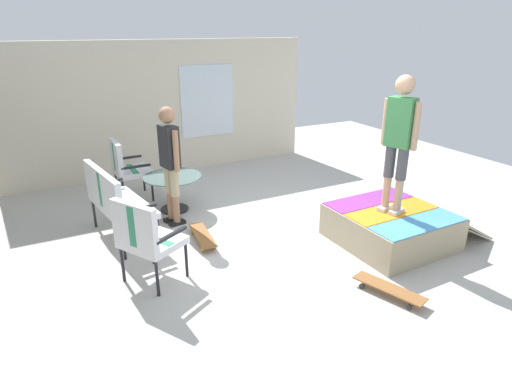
{
  "coord_description": "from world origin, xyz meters",
  "views": [
    {
      "loc": [
        -4.51,
        2.77,
        2.74
      ],
      "look_at": [
        0.24,
        0.3,
        0.7
      ],
      "focal_mm": 30.54,
      "sensor_mm": 36.0,
      "label": 1
    }
  ],
  "objects_px": {
    "person_skater": "(399,135)",
    "person_watching": "(170,157)",
    "patio_chair_near_house": "(125,165)",
    "patio_table": "(173,186)",
    "patio_bench": "(113,198)",
    "skateboard_by_bench": "(203,235)",
    "skate_ramp": "(392,226)",
    "skateboard_spare": "(389,289)",
    "patio_chair_by_wall": "(144,235)"
  },
  "relations": [
    {
      "from": "person_skater",
      "to": "person_watching",
      "type": "bearing_deg",
      "value": 50.34
    },
    {
      "from": "patio_chair_near_house",
      "to": "patio_table",
      "type": "distance_m",
      "value": 1.0
    },
    {
      "from": "patio_bench",
      "to": "skateboard_by_bench",
      "type": "distance_m",
      "value": 1.28
    },
    {
      "from": "skate_ramp",
      "to": "patio_bench",
      "type": "xyz_separation_m",
      "value": [
        1.77,
        3.27,
        0.38
      ]
    },
    {
      "from": "patio_bench",
      "to": "patio_table",
      "type": "relative_size",
      "value": 1.47
    },
    {
      "from": "person_skater",
      "to": "skateboard_spare",
      "type": "bearing_deg",
      "value": 137.62
    },
    {
      "from": "skateboard_spare",
      "to": "patio_chair_by_wall",
      "type": "bearing_deg",
      "value": 57.27
    },
    {
      "from": "person_skater",
      "to": "skateboard_by_bench",
      "type": "xyz_separation_m",
      "value": [
        1.19,
        2.2,
        -1.41
      ]
    },
    {
      "from": "patio_bench",
      "to": "skateboard_by_bench",
      "type": "height_order",
      "value": "patio_bench"
    },
    {
      "from": "person_watching",
      "to": "patio_table",
      "type": "bearing_deg",
      "value": -17.86
    },
    {
      "from": "patio_chair_by_wall",
      "to": "skateboard_spare",
      "type": "height_order",
      "value": "patio_chair_by_wall"
    },
    {
      "from": "patio_table",
      "to": "person_watching",
      "type": "bearing_deg",
      "value": 162.14
    },
    {
      "from": "patio_chair_near_house",
      "to": "person_watching",
      "type": "distance_m",
      "value": 1.39
    },
    {
      "from": "patio_chair_near_house",
      "to": "person_watching",
      "type": "height_order",
      "value": "person_watching"
    },
    {
      "from": "skateboard_spare",
      "to": "skate_ramp",
      "type": "bearing_deg",
      "value": -44.38
    },
    {
      "from": "person_skater",
      "to": "skateboard_by_bench",
      "type": "distance_m",
      "value": 2.87
    },
    {
      "from": "skate_ramp",
      "to": "skateboard_spare",
      "type": "relative_size",
      "value": 2.4
    },
    {
      "from": "patio_bench",
      "to": "skateboard_spare",
      "type": "relative_size",
      "value": 1.6
    },
    {
      "from": "skateboard_by_bench",
      "to": "skateboard_spare",
      "type": "bearing_deg",
      "value": -148.06
    },
    {
      "from": "patio_table",
      "to": "skateboard_by_bench",
      "type": "xyz_separation_m",
      "value": [
        -1.23,
        -0.01,
        -0.32
      ]
    },
    {
      "from": "person_watching",
      "to": "skateboard_spare",
      "type": "height_order",
      "value": "person_watching"
    },
    {
      "from": "patio_table",
      "to": "patio_bench",
      "type": "bearing_deg",
      "value": 122.64
    },
    {
      "from": "skateboard_spare",
      "to": "person_watching",
      "type": "bearing_deg",
      "value": 27.23
    },
    {
      "from": "patio_chair_near_house",
      "to": "patio_chair_by_wall",
      "type": "distance_m",
      "value": 2.75
    },
    {
      "from": "skateboard_spare",
      "to": "patio_table",
      "type": "bearing_deg",
      "value": 21.73
    },
    {
      "from": "person_skater",
      "to": "skateboard_by_bench",
      "type": "bearing_deg",
      "value": 61.5
    },
    {
      "from": "skate_ramp",
      "to": "patio_chair_by_wall",
      "type": "distance_m",
      "value": 3.24
    },
    {
      "from": "patio_bench",
      "to": "skateboard_spare",
      "type": "xyz_separation_m",
      "value": [
        -2.72,
        -2.34,
        -0.53
      ]
    },
    {
      "from": "patio_chair_near_house",
      "to": "patio_chair_by_wall",
      "type": "xyz_separation_m",
      "value": [
        -2.72,
        0.36,
        0.0
      ]
    },
    {
      "from": "patio_chair_near_house",
      "to": "person_watching",
      "type": "bearing_deg",
      "value": -162.47
    },
    {
      "from": "person_watching",
      "to": "skateboard_spare",
      "type": "relative_size",
      "value": 2.1
    },
    {
      "from": "skateboard_by_bench",
      "to": "patio_table",
      "type": "bearing_deg",
      "value": 0.34
    },
    {
      "from": "skate_ramp",
      "to": "patio_table",
      "type": "relative_size",
      "value": 2.19
    },
    {
      "from": "patio_chair_by_wall",
      "to": "person_watching",
      "type": "bearing_deg",
      "value": -27.63
    },
    {
      "from": "person_watching",
      "to": "person_skater",
      "type": "height_order",
      "value": "person_skater"
    },
    {
      "from": "patio_chair_near_house",
      "to": "skateboard_by_bench",
      "type": "distance_m",
      "value": 2.17
    },
    {
      "from": "patio_table",
      "to": "skate_ramp",
      "type": "bearing_deg",
      "value": -136.77
    },
    {
      "from": "skate_ramp",
      "to": "skateboard_by_bench",
      "type": "xyz_separation_m",
      "value": [
        1.19,
        2.26,
        -0.15
      ]
    },
    {
      "from": "person_watching",
      "to": "patio_chair_by_wall",
      "type": "bearing_deg",
      "value": 152.37
    },
    {
      "from": "skateboard_spare",
      "to": "person_skater",
      "type": "bearing_deg",
      "value": -42.38
    },
    {
      "from": "patio_bench",
      "to": "patio_table",
      "type": "distance_m",
      "value": 1.21
    },
    {
      "from": "skate_ramp",
      "to": "skateboard_spare",
      "type": "distance_m",
      "value": 1.34
    },
    {
      "from": "patio_chair_near_house",
      "to": "patio_chair_by_wall",
      "type": "relative_size",
      "value": 1.0
    },
    {
      "from": "skate_ramp",
      "to": "patio_chair_near_house",
      "type": "distance_m",
      "value": 4.3
    },
    {
      "from": "patio_chair_near_house",
      "to": "person_skater",
      "type": "xyz_separation_m",
      "value": [
        -3.22,
        -2.76,
        0.88
      ]
    },
    {
      "from": "patio_chair_near_house",
      "to": "skateboard_by_bench",
      "type": "bearing_deg",
      "value": -164.59
    },
    {
      "from": "patio_chair_near_house",
      "to": "patio_table",
      "type": "bearing_deg",
      "value": -145.56
    },
    {
      "from": "skate_ramp",
      "to": "skateboard_by_bench",
      "type": "bearing_deg",
      "value": 62.28
    },
    {
      "from": "skateboard_by_bench",
      "to": "person_watching",
      "type": "bearing_deg",
      "value": 11.75
    },
    {
      "from": "patio_chair_near_house",
      "to": "patio_table",
      "type": "relative_size",
      "value": 1.13
    }
  ]
}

